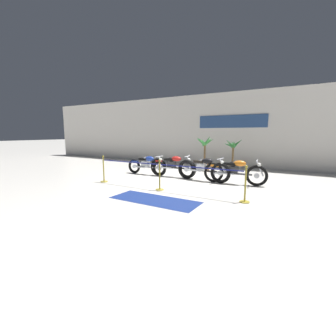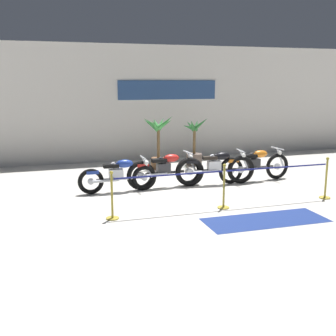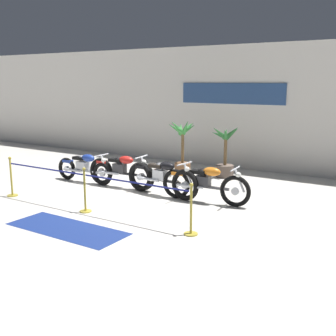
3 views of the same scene
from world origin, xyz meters
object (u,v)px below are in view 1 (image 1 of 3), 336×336
object	(u,v)px
stanchion_far_left	(135,169)
stanchion_mid_left	(160,180)
motorcycle_blue_0	(147,165)
potted_palm_right_of_row	(233,158)
stanchion_mid_right	(245,190)
motorcycle_orange_3	(235,172)
motorcycle_red_1	(173,166)
potted_palm_left_of_row	(205,153)
floor_banner	(155,200)
motorcycle_black_2	(203,169)

from	to	relation	value
stanchion_far_left	stanchion_mid_left	size ratio (longest dim) A/B	5.21
motorcycle_blue_0	potted_palm_right_of_row	world-z (taller)	potted_palm_right_of_row
motorcycle_blue_0	stanchion_mid_right	world-z (taller)	stanchion_mid_right
motorcycle_orange_3	potted_palm_right_of_row	world-z (taller)	potted_palm_right_of_row
motorcycle_blue_0	stanchion_mid_right	xyz separation A→B (m)	(4.86, -2.16, -0.09)
motorcycle_red_1	potted_palm_left_of_row	world-z (taller)	potted_palm_left_of_row
potted_palm_left_of_row	stanchion_mid_left	world-z (taller)	potted_palm_left_of_row
potted_palm_right_of_row	motorcycle_orange_3	bearing A→B (deg)	-74.81
motorcycle_red_1	motorcycle_orange_3	world-z (taller)	motorcycle_red_1
motorcycle_orange_3	floor_banner	distance (m)	3.60
motorcycle_red_1	motorcycle_orange_3	distance (m)	2.72
motorcycle_red_1	potted_palm_right_of_row	world-z (taller)	potted_palm_right_of_row
motorcycle_red_1	floor_banner	size ratio (longest dim) A/B	0.83
stanchion_far_left	floor_banner	bearing A→B (deg)	-35.23
potted_palm_right_of_row	potted_palm_left_of_row	bearing A→B (deg)	-169.23
floor_banner	potted_palm_right_of_row	bearing A→B (deg)	83.87
potted_palm_right_of_row	stanchion_mid_left	bearing A→B (deg)	-103.46
potted_palm_left_of_row	stanchion_far_left	distance (m)	4.88
potted_palm_right_of_row	stanchion_mid_left	size ratio (longest dim) A/B	1.61
motorcycle_black_2	stanchion_far_left	xyz separation A→B (m)	(-1.78, -2.12, 0.17)
motorcycle_blue_0	motorcycle_orange_3	world-z (taller)	motorcycle_orange_3
floor_banner	stanchion_mid_right	bearing A→B (deg)	25.44
motorcycle_red_1	floor_banner	bearing A→B (deg)	-70.13
potted_palm_left_of_row	stanchion_mid_right	xyz separation A→B (m)	(2.99, -4.80, -0.55)
motorcycle_orange_3	stanchion_far_left	xyz separation A→B (m)	(-3.04, -2.16, 0.17)
potted_palm_left_of_row	potted_palm_right_of_row	xyz separation A→B (m)	(1.40, 0.27, -0.22)
motorcycle_red_1	stanchion_mid_left	distance (m)	2.37
stanchion_mid_right	floor_banner	xyz separation A→B (m)	(-2.32, -1.07, -0.35)
motorcycle_red_1	motorcycle_black_2	world-z (taller)	motorcycle_black_2
floor_banner	stanchion_mid_left	bearing A→B (deg)	114.95
motorcycle_red_1	potted_palm_left_of_row	bearing A→B (deg)	78.16
stanchion_mid_right	floor_banner	world-z (taller)	stanchion_mid_right
motorcycle_red_1	floor_banner	xyz separation A→B (m)	(1.20, -3.33, -0.48)
motorcycle_blue_0	floor_banner	bearing A→B (deg)	-51.88
motorcycle_red_1	stanchion_mid_left	bearing A→B (deg)	-72.33
stanchion_mid_right	stanchion_mid_left	bearing A→B (deg)	180.00
motorcycle_red_1	motorcycle_orange_3	size ratio (longest dim) A/B	0.93
motorcycle_blue_0	motorcycle_orange_3	size ratio (longest dim) A/B	0.89
stanchion_far_left	motorcycle_orange_3	bearing A→B (deg)	35.45
motorcycle_orange_3	stanchion_far_left	distance (m)	3.73
potted_palm_left_of_row	stanchion_far_left	xyz separation A→B (m)	(-0.85, -4.80, -0.25)
motorcycle_black_2	motorcycle_red_1	bearing A→B (deg)	174.73
potted_palm_left_of_row	floor_banner	bearing A→B (deg)	-83.49
potted_palm_left_of_row	motorcycle_red_1	bearing A→B (deg)	-101.84
motorcycle_orange_3	stanchion_mid_right	bearing A→B (deg)	-69.64
motorcycle_orange_3	potted_palm_right_of_row	xyz separation A→B (m)	(-0.79, 2.91, 0.21)
motorcycle_black_2	potted_palm_right_of_row	xyz separation A→B (m)	(0.47, 2.95, 0.21)
motorcycle_red_1	stanchion_mid_right	size ratio (longest dim) A/B	2.09
potted_palm_right_of_row	stanchion_mid_right	bearing A→B (deg)	-72.57
motorcycle_black_2	potted_palm_left_of_row	bearing A→B (deg)	109.11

